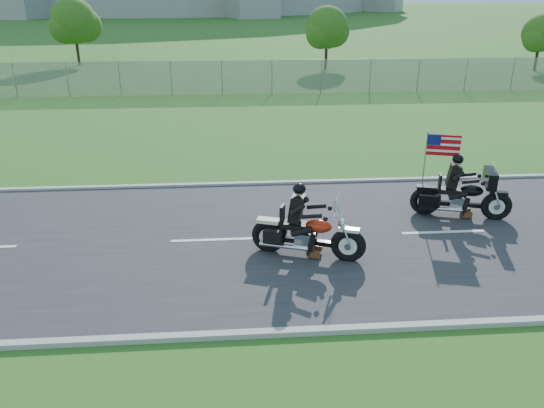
{
  "coord_description": "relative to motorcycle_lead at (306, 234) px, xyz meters",
  "views": [
    {
      "loc": [
        -1.45,
        -12.22,
        6.01
      ],
      "look_at": [
        -0.52,
        0.0,
        0.98
      ],
      "focal_mm": 35.0,
      "sensor_mm": 36.0,
      "label": 1
    }
  ],
  "objects": [
    {
      "name": "curb_south",
      "position": [
        -0.21,
        -3.07,
        -0.54
      ],
      "size": [
        120.0,
        0.18,
        0.12
      ],
      "primitive_type": "cube",
      "color": "#9E9B93",
      "rests_on": "ground"
    },
    {
      "name": "fence",
      "position": [
        -5.21,
        20.98,
        0.41
      ],
      "size": [
        60.0,
        0.03,
        2.0
      ],
      "primitive_type": "cube",
      "color": "gray",
      "rests_on": "ground"
    },
    {
      "name": "tree_fence_mid",
      "position": [
        -14.16,
        35.03,
        2.72
      ],
      "size": [
        3.96,
        3.69,
        5.3
      ],
      "color": "#382316",
      "rests_on": "ground"
    },
    {
      "name": "ground",
      "position": [
        -0.21,
        0.98,
        -0.59
      ],
      "size": [
        420.0,
        420.0,
        0.0
      ],
      "primitive_type": "plane",
      "color": "#2E5D1D",
      "rests_on": "ground"
    },
    {
      "name": "curb_north",
      "position": [
        -0.21,
        5.03,
        -0.54
      ],
      "size": [
        120.0,
        0.18,
        0.12
      ],
      "primitive_type": "cube",
      "color": "#9E9B93",
      "rests_on": "ground"
    },
    {
      "name": "motorcycle_lead",
      "position": [
        0.0,
        0.0,
        0.0
      ],
      "size": [
        2.68,
        1.27,
        1.87
      ],
      "rotation": [
        0.0,
        0.0,
        -0.33
      ],
      "color": "black",
      "rests_on": "ground"
    },
    {
      "name": "road",
      "position": [
        -0.21,
        0.98,
        -0.57
      ],
      "size": [
        120.0,
        8.0,
        0.04
      ],
      "primitive_type": "cube",
      "color": "#28282B",
      "rests_on": "ground"
    },
    {
      "name": "tree_fence_near",
      "position": [
        5.83,
        31.02,
        2.39
      ],
      "size": [
        3.52,
        3.28,
        4.75
      ],
      "color": "#382316",
      "rests_on": "ground"
    },
    {
      "name": "motorcycle_follow",
      "position": [
        4.61,
        1.99,
        0.04
      ],
      "size": [
        2.68,
        1.24,
        2.28
      ],
      "rotation": [
        0.0,
        0.0,
        -0.28
      ],
      "color": "black",
      "rests_on": "ground"
    },
    {
      "name": "tree_fence_far",
      "position": [
        21.83,
        29.02,
        2.06
      ],
      "size": [
        3.08,
        2.87,
        4.2
      ],
      "color": "#382316",
      "rests_on": "ground"
    }
  ]
}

